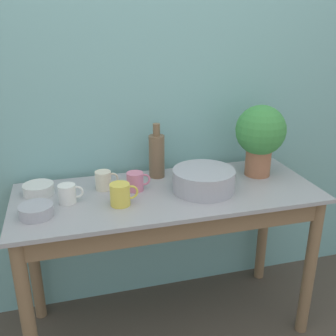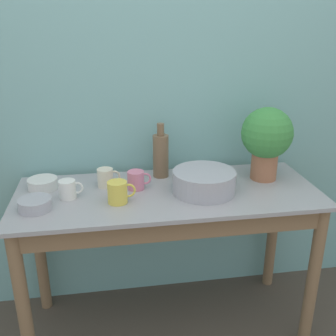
# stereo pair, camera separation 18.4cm
# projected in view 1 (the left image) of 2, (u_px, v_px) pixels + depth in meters

# --- Properties ---
(wall_back) EXTENTS (6.00, 0.05, 2.40)m
(wall_back) POSITION_uv_depth(u_px,v_px,m) (151.00, 94.00, 2.05)
(wall_back) COLOR #7AB2B2
(wall_back) RESTS_ON ground_plane
(counter_table) EXTENTS (1.45, 0.58, 0.79)m
(counter_table) POSITION_uv_depth(u_px,v_px,m) (169.00, 223.00, 1.92)
(counter_table) COLOR #846647
(counter_table) RESTS_ON ground_plane
(potted_plant) EXTENTS (0.26, 0.26, 0.37)m
(potted_plant) POSITION_uv_depth(u_px,v_px,m) (260.00, 134.00, 2.00)
(potted_plant) COLOR #A36647
(potted_plant) RESTS_ON counter_table
(bowl_wash_large) EXTENTS (0.30, 0.30, 0.11)m
(bowl_wash_large) POSITION_uv_depth(u_px,v_px,m) (204.00, 180.00, 1.88)
(bowl_wash_large) COLOR #A8A8B2
(bowl_wash_large) RESTS_ON counter_table
(bottle_tall) EXTENTS (0.08, 0.08, 0.28)m
(bottle_tall) POSITION_uv_depth(u_px,v_px,m) (157.00, 155.00, 2.02)
(bottle_tall) COLOR brown
(bottle_tall) RESTS_ON counter_table
(mug_white) EXTENTS (0.11, 0.08, 0.09)m
(mug_white) POSITION_uv_depth(u_px,v_px,m) (68.00, 194.00, 1.76)
(mug_white) COLOR white
(mug_white) RESTS_ON counter_table
(mug_yellow) EXTENTS (0.13, 0.09, 0.10)m
(mug_yellow) POSITION_uv_depth(u_px,v_px,m) (121.00, 194.00, 1.73)
(mug_yellow) COLOR #E5CC4C
(mug_yellow) RESTS_ON counter_table
(mug_pink) EXTENTS (0.12, 0.08, 0.09)m
(mug_pink) POSITION_uv_depth(u_px,v_px,m) (136.00, 181.00, 1.88)
(mug_pink) COLOR pink
(mug_pink) RESTS_ON counter_table
(mug_cream) EXTENTS (0.11, 0.08, 0.09)m
(mug_cream) POSITION_uv_depth(u_px,v_px,m) (104.00, 180.00, 1.89)
(mug_cream) COLOR beige
(mug_cream) RESTS_ON counter_table
(bowl_small_steel) EXTENTS (0.14, 0.14, 0.05)m
(bowl_small_steel) POSITION_uv_depth(u_px,v_px,m) (36.00, 211.00, 1.64)
(bowl_small_steel) COLOR #A8A8B2
(bowl_small_steel) RESTS_ON counter_table
(bowl_small_enamel_white) EXTENTS (0.14, 0.14, 0.05)m
(bowl_small_enamel_white) POSITION_uv_depth(u_px,v_px,m) (39.00, 189.00, 1.85)
(bowl_small_enamel_white) COLOR silver
(bowl_small_enamel_white) RESTS_ON counter_table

